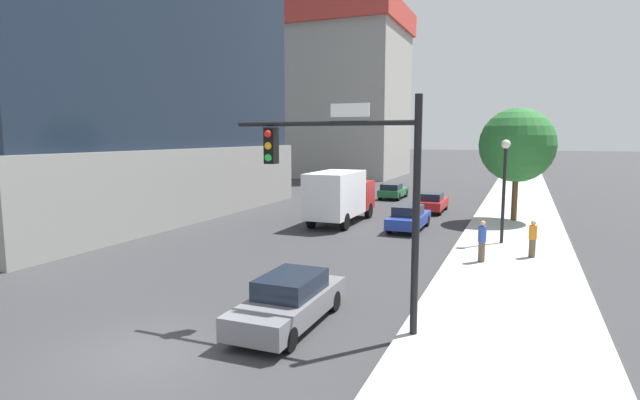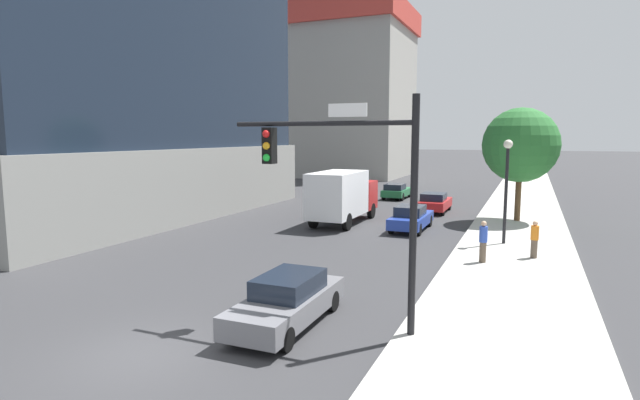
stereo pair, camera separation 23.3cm
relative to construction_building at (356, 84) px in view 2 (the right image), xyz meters
name	(u,v)px [view 2 (the right image)]	position (x,y,z in m)	size (l,w,h in m)	color
ground_plane	(143,354)	(13.82, -56.93, -12.59)	(400.00, 400.00, 0.00)	#333335
sidewalk	(517,234)	(22.11, -36.93, -12.51)	(5.33, 120.00, 0.15)	#B2AFA8
construction_building	(356,84)	(0.00, 0.00, 0.00)	(14.23, 15.88, 31.80)	#9E9B93
traffic_light_pole	(349,173)	(18.02, -53.38, -8.14)	(5.42, 0.48, 6.40)	black
street_lamp	(507,175)	(21.54, -40.09, -9.01)	(0.44, 0.44, 5.15)	black
street_tree	(521,145)	(21.95, -32.49, -7.68)	(4.65, 4.65, 7.09)	brown
car_blue	(411,218)	(16.29, -37.59, -11.86)	(1.78, 4.63, 1.47)	#233D9E
car_red	(434,202)	(16.29, -30.00, -11.88)	(1.91, 4.21, 1.42)	red
car_gray	(287,300)	(16.29, -53.71, -11.86)	(1.79, 4.78, 1.48)	slate
car_green	(396,191)	(11.81, -23.37, -11.90)	(1.83, 4.19, 1.36)	#1E6638
box_truck	(342,195)	(11.81, -37.12, -10.76)	(2.42, 7.03, 3.31)	#B21E1E
pedestrian_orange_shirt	(534,239)	(22.91, -42.78, -11.60)	(0.34, 0.34, 1.65)	brown
pedestrian_blue_shirt	(483,241)	(20.91, -44.46, -11.53)	(0.34, 0.34, 1.77)	brown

